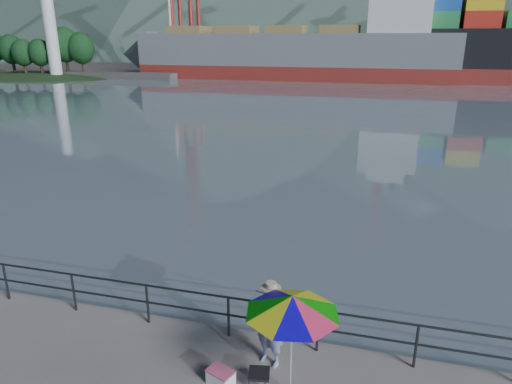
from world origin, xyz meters
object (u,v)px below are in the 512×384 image
at_px(cooler_bag, 221,378).
at_px(bulk_carrier, 304,52).
at_px(beach_umbrella, 292,305).
at_px(fisherman, 271,327).

height_order(cooler_bag, bulk_carrier, bulk_carrier).
height_order(beach_umbrella, cooler_bag, beach_umbrella).
distance_m(fisherman, bulk_carrier, 70.29).
xyz_separation_m(cooler_bag, bulk_carrier, (-9.94, 70.24, 3.99)).
distance_m(cooler_bag, bulk_carrier, 71.05).
bearing_deg(cooler_bag, bulk_carrier, 119.71).
xyz_separation_m(fisherman, bulk_carrier, (-10.74, 69.38, 3.26)).
height_order(fisherman, cooler_bag, fisherman).
relative_size(cooler_bag, bulk_carrier, 0.01).
bearing_deg(fisherman, bulk_carrier, 118.09).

